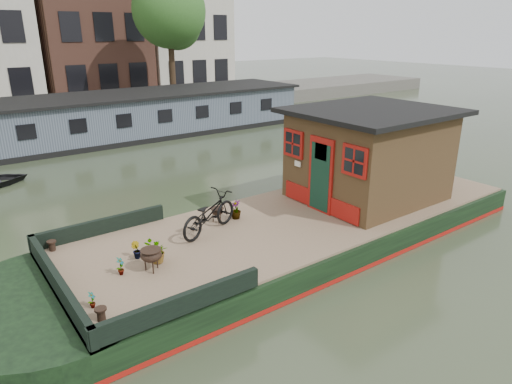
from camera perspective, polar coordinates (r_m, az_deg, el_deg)
ground at (r=11.71m, az=6.25°, el=-5.76°), size 120.00×120.00×0.00m
houseboat_hull at (r=10.81m, az=1.05°, el=-6.28°), size 14.01×4.02×0.60m
houseboat_deck at (r=11.45m, az=6.36°, el=-2.93°), size 11.80×3.80×0.05m
bow_bulwark at (r=9.02m, az=-18.35°, el=-8.97°), size 3.00×4.00×0.35m
cabin at (r=12.59m, az=13.95°, el=4.69°), size 4.00×3.50×2.42m
bicycle at (r=10.29m, az=-5.91°, el=-2.70°), size 1.83×1.15×0.91m
potted_plant_a at (r=8.98m, az=-16.58°, el=-8.87°), size 0.22×0.23×0.37m
potted_plant_b at (r=9.52m, az=-14.77°, el=-7.03°), size 0.24×0.25×0.35m
potted_plant_c at (r=9.20m, az=-12.27°, el=-7.33°), size 0.57×0.55×0.48m
potted_plant_d at (r=11.07m, az=-2.54°, el=-2.22°), size 0.29×0.29×0.46m
potted_plant_e at (r=8.16m, az=-19.82°, el=-12.56°), size 0.18×0.19×0.30m
brazier_front at (r=8.96m, az=-12.93°, el=-8.29°), size 0.45×0.45×0.45m
brazier_rear at (r=10.90m, az=-4.85°, el=-2.90°), size 0.38×0.38×0.36m
bollard_port at (r=10.44m, az=-24.14°, el=-6.15°), size 0.19×0.19×0.22m
bollard_stbd at (r=7.82m, az=-18.80°, el=-14.27°), size 0.19×0.19×0.22m
far_houseboat at (r=23.23m, az=-17.92°, el=8.66°), size 20.40×4.40×2.11m
quay at (r=29.47m, az=-22.09°, el=9.29°), size 60.00×6.00×0.90m
tree_right at (r=29.96m, az=-10.61°, el=20.98°), size 4.40×4.40×7.40m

